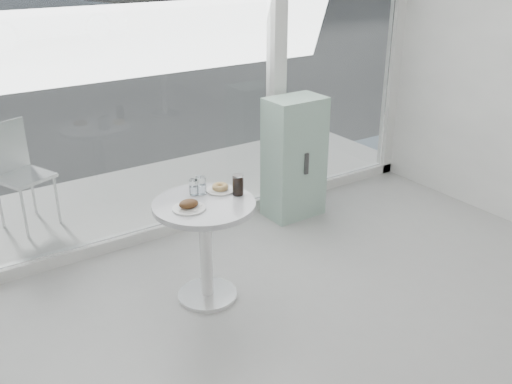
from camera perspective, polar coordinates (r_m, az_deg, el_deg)
storefront at (r=4.89m, az=-6.05°, el=15.20°), size 5.00×0.14×3.00m
main_table at (r=4.06m, az=-5.11°, el=-3.88°), size 0.72×0.72×0.77m
patio_deck at (r=6.03m, az=-9.60°, el=-0.12°), size 5.60×1.60×0.05m
mint_cabinet at (r=5.35m, az=3.83°, el=3.42°), size 0.53×0.37×1.15m
patio_chair at (r=5.48m, az=-22.73°, el=2.21°), size 0.53×0.53×0.94m
car_silver at (r=16.46m, az=-20.95°, el=16.27°), size 4.66×2.46×1.46m
plate_fritter at (r=3.87m, az=-6.70°, el=-1.34°), size 0.23×0.23×0.07m
plate_donut at (r=4.13m, az=-3.60°, el=0.37°), size 0.21×0.21×0.05m
water_tumbler_a at (r=4.08m, az=-6.20°, el=0.41°), size 0.07×0.07×0.11m
water_tumbler_b at (r=4.08m, az=-5.56°, el=0.57°), size 0.08×0.08×0.13m
cola_glass at (r=4.04m, az=-1.82°, el=0.69°), size 0.08×0.08×0.15m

